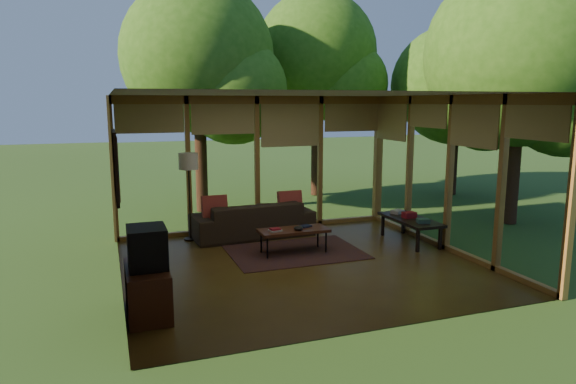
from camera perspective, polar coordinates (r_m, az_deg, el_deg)
name	(u,v)px	position (r m, az deg, el deg)	size (l,w,h in m)	color
floor	(301,265)	(8.31, 1.51, -8.12)	(5.50, 5.50, 0.00)	brown
ceiling	(302,94)	(7.90, 1.60, 10.84)	(5.50, 5.50, 0.00)	silver
wall_left	(116,192)	(7.47, -18.54, -0.03)	(0.04, 5.00, 2.70)	beige
wall_front	(383,215)	(5.77, 10.55, -2.51)	(5.50, 0.04, 2.70)	beige
window_wall_back	(257,164)	(10.34, -3.46, 3.13)	(5.50, 0.12, 2.70)	#A27132
window_wall_right	(450,174)	(9.33, 17.51, 1.94)	(0.12, 5.00, 2.70)	#A27132
exterior_lawn	(430,175)	(18.99, 15.49, 1.78)	(40.00, 40.00, 0.00)	#325720
tree_nw	(198,57)	(12.32, -10.00, 14.58)	(3.50, 3.50, 5.36)	#392114
tree_ne	(316,53)	(14.40, 3.13, 15.15)	(3.26, 3.26, 5.53)	#392114
tree_se	(518,55)	(11.77, 24.16, 13.70)	(3.76, 3.76, 5.41)	#392114
tree_far	(451,86)	(14.95, 17.61, 11.16)	(3.22, 3.22, 4.63)	#392114
rug	(295,252)	(8.98, 0.81, -6.68)	(2.26, 1.60, 0.01)	brown
sofa	(253,219)	(9.98, -3.94, -3.03)	(2.32, 0.91, 0.68)	#312418
pillow_left	(215,208)	(9.70, -8.15, -1.81)	(0.47, 0.16, 0.47)	maroon
pillow_right	(290,203)	(10.09, 0.22, -1.25)	(0.47, 0.16, 0.47)	maroon
ct_book_lower	(275,231)	(8.67, -1.43, -4.31)	(0.20, 0.15, 0.03)	#ADA49D
ct_book_upper	(275,229)	(8.66, -1.43, -4.13)	(0.17, 0.12, 0.03)	maroon
ct_book_side	(305,226)	(8.99, 1.96, -3.81)	(0.19, 0.14, 0.03)	black
ct_bowl	(298,228)	(8.75, 1.17, -4.04)	(0.16, 0.16, 0.07)	black
media_cabinet	(148,291)	(6.63, -15.34, -10.52)	(0.50, 1.00, 0.60)	#542817
television	(147,247)	(6.46, -15.39, -5.93)	(0.45, 0.55, 0.50)	black
console_book_a	(423,221)	(9.45, 14.79, -3.12)	(0.21, 0.15, 0.08)	#30554A
console_book_b	(409,215)	(9.81, 13.32, -2.49)	(0.23, 0.17, 0.11)	maroon
console_book_c	(398,212)	(10.14, 12.09, -2.15)	(0.24, 0.17, 0.06)	#ADA49D
floor_lamp	(189,166)	(9.68, -11.00, 2.83)	(0.36, 0.36, 1.65)	black
coffee_table	(294,231)	(8.84, 0.63, -4.36)	(1.20, 0.50, 0.43)	#542817
side_console	(410,221)	(9.79, 13.45, -3.11)	(0.60, 1.40, 0.46)	black
wall_painting	(116,166)	(8.83, -18.58, 2.75)	(0.06, 1.35, 1.15)	black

